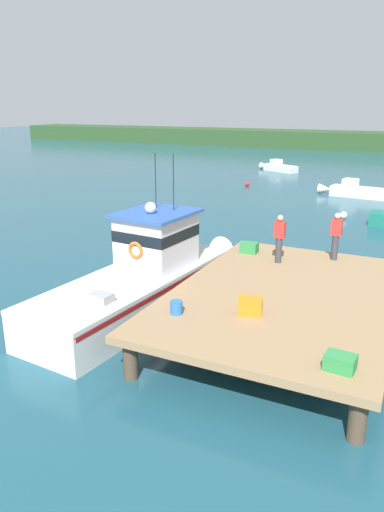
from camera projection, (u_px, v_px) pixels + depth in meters
name	position (u px, v px, depth m)	size (l,w,h in m)	color
ground_plane	(142.00, 302.00, 16.12)	(200.00, 200.00, 0.00)	#1E4C5B
dock	(285.00, 296.00, 13.80)	(6.00, 9.00, 1.20)	#4C3D2D
main_fishing_boat	(146.00, 276.00, 15.62)	(3.26, 9.93, 4.80)	silver
crate_stack_near_edge	(249.00, 248.00, 17.35)	(0.60, 0.44, 0.37)	#2D8442
crate_single_far	(250.00, 306.00, 12.26)	(0.60, 0.44, 0.43)	orange
crate_stack_mid_dock	(340.00, 362.00, 9.70)	(0.60, 0.44, 0.33)	#2D8442
bait_bucket	(176.00, 307.00, 12.29)	(0.32, 0.32, 0.34)	#2866B2
deckhand_by_the_boat	(336.00, 235.00, 16.37)	(0.36, 0.22, 1.63)	#383842
deckhand_further_back	(279.00, 238.00, 16.07)	(0.36, 0.22, 1.63)	#383842
moored_boat_outer_mooring	(278.00, 167.00, 47.13)	(4.32, 2.76, 1.12)	silver
moored_boat_far_left	(354.00, 191.00, 34.21)	(4.96, 1.75, 1.24)	silver
mooring_buoy_outer	(344.00, 215.00, 27.70)	(0.42, 0.42, 0.42)	silver
mooring_buoy_inshore	(247.00, 184.00, 38.59)	(0.37, 0.37, 0.37)	red
far_shoreline	(370.00, 141.00, 68.95)	(120.00, 8.00, 2.40)	#284723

